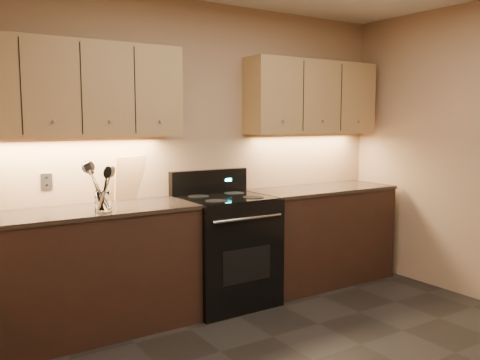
{
  "coord_description": "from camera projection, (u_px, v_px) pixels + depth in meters",
  "views": [
    {
      "loc": [
        -2.14,
        -1.96,
        1.56
      ],
      "look_at": [
        0.08,
        1.45,
        1.1
      ],
      "focal_mm": 38.0,
      "sensor_mm": 36.0,
      "label": 1
    }
  ],
  "objects": [
    {
      "name": "wall_back",
      "position": [
        199.0,
        152.0,
        4.49
      ],
      "size": [
        4.0,
        0.04,
        2.6
      ],
      "primitive_type": "cube",
      "color": "#A1845E",
      "rests_on": "ground"
    },
    {
      "name": "counter_left",
      "position": [
        88.0,
        272.0,
        3.74
      ],
      "size": [
        1.62,
        0.62,
        0.93
      ],
      "color": "black",
      "rests_on": "ground"
    },
    {
      "name": "counter_right",
      "position": [
        320.0,
        234.0,
        4.97
      ],
      "size": [
        1.46,
        0.62,
        0.93
      ],
      "color": "black",
      "rests_on": "ground"
    },
    {
      "name": "stove",
      "position": [
        226.0,
        249.0,
        4.36
      ],
      "size": [
        0.76,
        0.68,
        1.14
      ],
      "color": "black",
      "rests_on": "ground"
    },
    {
      "name": "upper_cab_left",
      "position": [
        75.0,
        89.0,
        3.71
      ],
      "size": [
        1.6,
        0.3,
        0.7
      ],
      "primitive_type": "cube",
      "color": "#A87B54",
      "rests_on": "wall_back"
    },
    {
      "name": "upper_cab_right",
      "position": [
        312.0,
        98.0,
        4.95
      ],
      "size": [
        1.44,
        0.3,
        0.7
      ],
      "primitive_type": "cube",
      "color": "#A87B54",
      "rests_on": "wall_back"
    },
    {
      "name": "outlet_plate",
      "position": [
        46.0,
        181.0,
        3.8
      ],
      "size": [
        0.08,
        0.01,
        0.12
      ],
      "primitive_type": "cube",
      "color": "#B2B5BA",
      "rests_on": "wall_back"
    },
    {
      "name": "utensil_crock",
      "position": [
        103.0,
        202.0,
        3.6
      ],
      "size": [
        0.13,
        0.13,
        0.15
      ],
      "color": "white",
      "rests_on": "counter_left"
    },
    {
      "name": "cutting_board",
      "position": [
        130.0,
        178.0,
        4.14
      ],
      "size": [
        0.29,
        0.12,
        0.36
      ],
      "primitive_type": "cube",
      "rotation": [
        0.09,
        0.0,
        0.27
      ],
      "color": "tan",
      "rests_on": "counter_left"
    },
    {
      "name": "wooden_spoon",
      "position": [
        98.0,
        188.0,
        3.56
      ],
      "size": [
        0.17,
        0.07,
        0.31
      ],
      "primitive_type": null,
      "rotation": [
        0.04,
        0.37,
        0.16
      ],
      "color": "tan",
      "rests_on": "utensil_crock"
    },
    {
      "name": "black_spoon",
      "position": [
        100.0,
        188.0,
        3.6
      ],
      "size": [
        0.11,
        0.1,
        0.31
      ],
      "primitive_type": null,
      "rotation": [
        0.14,
        0.15,
        0.04
      ],
      "color": "black",
      "rests_on": "utensil_crock"
    },
    {
      "name": "black_turner",
      "position": [
        103.0,
        187.0,
        3.58
      ],
      "size": [
        0.17,
        0.17,
        0.34
      ],
      "primitive_type": null,
      "rotation": [
        -0.28,
        -0.15,
        0.35
      ],
      "color": "black",
      "rests_on": "utensil_crock"
    },
    {
      "name": "steel_spatula",
      "position": [
        106.0,
        182.0,
        3.62
      ],
      "size": [
        0.24,
        0.13,
        0.39
      ],
      "primitive_type": null,
      "rotation": [
        0.18,
        -0.38,
        -0.27
      ],
      "color": "silver",
      "rests_on": "utensil_crock"
    },
    {
      "name": "steel_skimmer",
      "position": [
        108.0,
        184.0,
        3.6
      ],
      "size": [
        0.23,
        0.14,
        0.36
      ],
      "primitive_type": null,
      "rotation": [
        -0.05,
        -0.41,
        -0.15
      ],
      "color": "silver",
      "rests_on": "utensil_crock"
    }
  ]
}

